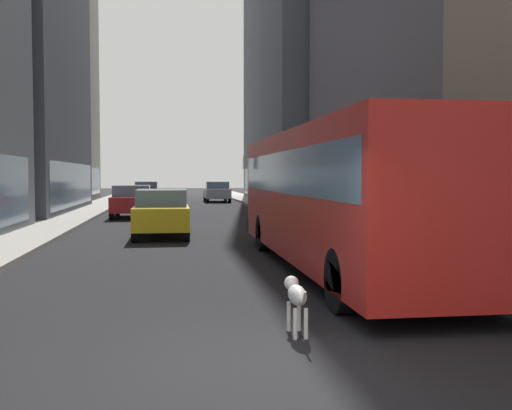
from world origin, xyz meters
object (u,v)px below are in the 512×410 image
(pedestrian_in_coat, at_px, (477,223))
(car_black_suv, at_px, (147,191))
(car_red_coupe, at_px, (132,201))
(pedestrian_with_handbag, at_px, (435,220))
(car_yellow_taxi, at_px, (162,212))
(dalmatian_dog, at_px, (296,295))
(transit_bus, at_px, (338,190))
(car_silver_sedan, at_px, (217,192))

(pedestrian_in_coat, bearing_deg, car_black_suv, 103.71)
(car_red_coupe, xyz_separation_m, pedestrian_with_handbag, (8.35, -16.44, 0.19))
(car_yellow_taxi, distance_m, dalmatian_dog, 13.38)
(transit_bus, relative_size, pedestrian_in_coat, 6.82)
(car_silver_sedan, height_order, pedestrian_with_handbag, pedestrian_with_handbag)
(car_red_coupe, xyz_separation_m, car_yellow_taxi, (1.60, -9.38, 0.00))
(transit_bus, distance_m, car_yellow_taxi, 9.03)
(transit_bus, bearing_deg, car_black_suv, 98.85)
(pedestrian_in_coat, bearing_deg, transit_bus, 176.61)
(car_black_suv, xyz_separation_m, pedestrian_in_coat, (8.82, -36.14, 0.19))
(car_silver_sedan, distance_m, car_red_coupe, 18.23)
(car_silver_sedan, bearing_deg, pedestrian_in_coat, -84.74)
(pedestrian_with_handbag, bearing_deg, dalmatian_dog, -127.83)
(car_black_suv, height_order, car_red_coupe, same)
(pedestrian_with_handbag, bearing_deg, transit_bus, -160.19)
(car_yellow_taxi, distance_m, pedestrian_in_coat, 10.95)
(car_red_coupe, relative_size, dalmatian_dog, 4.13)
(car_yellow_taxi, bearing_deg, car_black_suv, 93.28)
(transit_bus, height_order, car_silver_sedan, transit_bus)
(dalmatian_dog, distance_m, pedestrian_with_handbag, 7.85)
(car_silver_sedan, relative_size, pedestrian_in_coat, 2.63)
(transit_bus, bearing_deg, car_red_coupe, 107.81)
(car_red_coupe, relative_size, pedestrian_in_coat, 2.35)
(car_silver_sedan, xyz_separation_m, pedestrian_in_coat, (3.22, -34.97, 0.19))
(car_silver_sedan, bearing_deg, car_red_coupe, -107.89)
(pedestrian_with_handbag, bearing_deg, car_silver_sedan, 94.65)
(car_silver_sedan, relative_size, car_yellow_taxi, 0.93)
(car_silver_sedan, bearing_deg, pedestrian_with_handbag, -85.35)
(car_silver_sedan, bearing_deg, car_yellow_taxi, -98.51)
(car_red_coupe, distance_m, car_yellow_taxi, 9.52)
(pedestrian_in_coat, bearing_deg, pedestrian_with_handbag, 111.72)
(car_silver_sedan, xyz_separation_m, dalmatian_dog, (-2.05, -39.97, -0.31))
(car_silver_sedan, distance_m, dalmatian_dog, 40.02)
(car_black_suv, bearing_deg, dalmatian_dog, -85.07)
(car_black_suv, distance_m, car_red_coupe, 18.52)
(car_silver_sedan, xyz_separation_m, car_yellow_taxi, (-4.00, -26.73, 0.00))
(car_red_coupe, height_order, pedestrian_in_coat, pedestrian_in_coat)
(car_black_suv, height_order, pedestrian_in_coat, pedestrian_in_coat)
(pedestrian_in_coat, bearing_deg, dalmatian_dog, -136.51)
(car_black_suv, relative_size, pedestrian_in_coat, 2.81)
(car_yellow_taxi, relative_size, pedestrian_with_handbag, 2.83)
(car_yellow_taxi, height_order, pedestrian_with_handbag, pedestrian_with_handbag)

